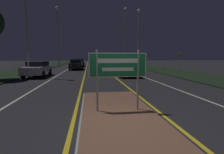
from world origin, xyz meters
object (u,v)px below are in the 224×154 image
object	(u,v)px
streetlight_right_near	(139,30)
highway_sign	(118,68)
streetlight_right_far	(125,30)
car_approaching_1	(76,64)
car_approaching_0	(38,69)
car_receding_0	(127,69)
car_receding_3	(101,61)
streetlight_left_far	(58,27)
car_receding_1	(113,64)
car_receding_2	(117,61)
warning_sign	(179,61)
car_approaching_2	(79,62)
streetlight_left_near	(25,3)

from	to	relation	value
streetlight_right_near	highway_sign	bearing A→B (deg)	-107.72
streetlight_right_far	car_approaching_1	size ratio (longest dim) A/B	2.36
highway_sign	car_approaching_0	bearing A→B (deg)	116.44
car_receding_0	highway_sign	bearing A→B (deg)	-103.78
streetlight_right_far	car_receding_3	bearing A→B (deg)	103.08
streetlight_left_far	streetlight_right_near	xyz separation A→B (m)	(12.79, -5.99, -1.12)
car_receding_0	car_approaching_0	distance (m)	8.63
car_receding_3	car_receding_1	bearing A→B (deg)	-88.93
car_receding_2	car_receding_1	bearing A→B (deg)	-101.58
highway_sign	streetlight_right_near	distance (m)	21.82
car_approaching_0	car_approaching_1	xyz separation A→B (m)	(3.04, 8.91, 0.01)
car_receding_0	car_approaching_0	size ratio (longest dim) A/B	0.87
streetlight_right_far	car_approaching_0	distance (m)	21.66
streetlight_right_near	car_receding_1	xyz separation A→B (m)	(-3.70, 1.69, -5.21)
streetlight_right_near	car_receding_1	bearing A→B (deg)	155.38
streetlight_right_near	warning_sign	world-z (taller)	streetlight_right_near
car_receding_3	car_approaching_2	world-z (taller)	car_approaching_2
streetlight_right_near	car_approaching_2	size ratio (longest dim) A/B	1.91
highway_sign	car_receding_0	bearing A→B (deg)	76.22
streetlight_left_far	car_approaching_2	distance (m)	7.58
streetlight_left_far	car_receding_2	size ratio (longest dim) A/B	2.52
streetlight_left_near	car_receding_0	xyz separation A→B (m)	(9.09, -0.07, -5.89)
car_approaching_1	car_receding_1	bearing A→B (deg)	12.65
car_receding_3	car_approaching_1	xyz separation A→B (m)	(-5.24, -24.38, 0.05)
streetlight_left_near	car_receding_3	world-z (taller)	streetlight_left_near
streetlight_right_far	car_receding_3	distance (m)	18.15
car_approaching_0	streetlight_right_near	bearing A→B (deg)	34.37
streetlight_left_near	car_approaching_1	world-z (taller)	streetlight_left_near
car_approaching_0	warning_sign	size ratio (longest dim) A/B	2.00
car_receding_3	warning_sign	bearing A→B (deg)	-77.89
car_receding_0	streetlight_right_near	bearing A→B (deg)	67.95
car_receding_0	warning_sign	distance (m)	6.99
car_receding_0	car_receding_2	xyz separation A→B (m)	(2.88, 24.52, 0.08)
streetlight_left_far	car_approaching_2	bearing A→B (deg)	37.24
warning_sign	car_receding_0	bearing A→B (deg)	-161.46
car_approaching_0	warning_sign	bearing A→B (deg)	4.61
car_receding_2	car_approaching_1	xyz separation A→B (m)	(-8.41, -14.62, 0.00)
streetlight_left_near	warning_sign	bearing A→B (deg)	7.76
car_receding_3	car_approaching_2	distance (m)	17.05
streetlight_left_far	car_receding_3	bearing A→B (deg)	65.29
highway_sign	car_approaching_1	world-z (taller)	highway_sign
streetlight_left_far	car_approaching_1	distance (m)	9.05
streetlight_right_far	car_approaching_2	world-z (taller)	streetlight_right_far
highway_sign	streetlight_right_far	size ratio (longest dim) A/B	0.18
car_receding_2	car_approaching_2	distance (m)	10.62
highway_sign	car_approaching_1	distance (m)	20.99
car_receding_2	streetlight_right_far	bearing A→B (deg)	-84.35
car_approaching_1	car_receding_0	bearing A→B (deg)	-60.79
car_receding_1	car_receding_3	world-z (taller)	car_receding_3
streetlight_left_far	car_receding_1	size ratio (longest dim) A/B	2.40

